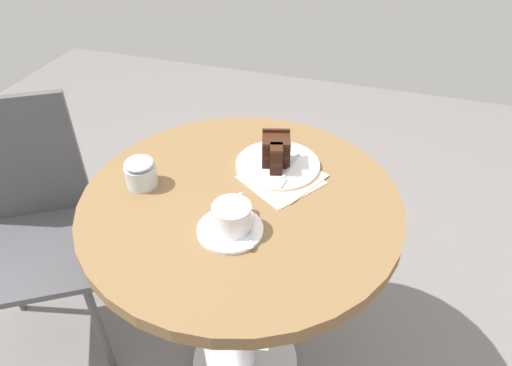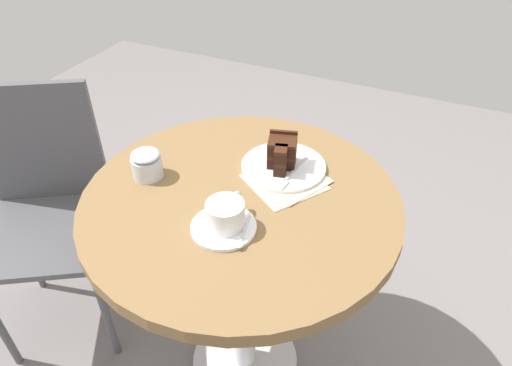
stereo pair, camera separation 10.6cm
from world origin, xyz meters
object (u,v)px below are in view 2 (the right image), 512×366
object	(u,v)px
cake_plate	(284,167)
cake_slice	(282,153)
sugar_pot	(147,164)
coffee_cup	(226,213)
fork	(289,176)
napkin	(287,181)
teaspoon	(243,235)
saucer	(224,227)
cafe_chair	(45,197)

from	to	relation	value
cake_plate	cake_slice	xyz separation A→B (m)	(-0.00, 0.01, 0.04)
cake_plate	sugar_pot	world-z (taller)	sugar_pot
coffee_cup	fork	distance (m)	0.22
napkin	sugar_pot	world-z (taller)	sugar_pot
teaspoon	cake_plate	bearing A→B (deg)	171.27
saucer	cake_plate	xyz separation A→B (m)	(0.26, -0.04, 0.00)
cake_slice	sugar_pot	bearing A→B (deg)	119.88
napkin	coffee_cup	bearing A→B (deg)	163.84
fork	sugar_pot	xyz separation A→B (m)	(-0.13, 0.33, 0.02)
fork	cake_plate	bearing A→B (deg)	-136.38
cake_plate	fork	world-z (taller)	fork
saucer	sugar_pot	world-z (taller)	sugar_pot
coffee_cup	cake_slice	size ratio (longest dim) A/B	1.12
saucer	cake_plate	world-z (taller)	cake_plate
cake_plate	napkin	size ratio (longest dim) A/B	0.93
teaspoon	saucer	bearing A→B (deg)	-114.60
coffee_cup	cake_plate	size ratio (longest dim) A/B	0.53
saucer	sugar_pot	distance (m)	0.28
cake_slice	coffee_cup	bearing A→B (deg)	173.89
cake_plate	cake_slice	size ratio (longest dim) A/B	2.13
saucer	cafe_chair	xyz separation A→B (m)	(0.09, 0.69, -0.22)
sugar_pot	cake_plate	bearing A→B (deg)	-60.27
saucer	teaspoon	size ratio (longest dim) A/B	1.45
saucer	cake_plate	bearing A→B (deg)	-7.71
napkin	sugar_pot	bearing A→B (deg)	110.95
saucer	sugar_pot	bearing A→B (deg)	70.71
fork	sugar_pot	bearing A→B (deg)	-62.19
saucer	cake_slice	bearing A→B (deg)	-6.64
cake_slice	fork	world-z (taller)	cake_slice
cake_plate	cafe_chair	world-z (taller)	cafe_chair
cake_slice	teaspoon	bearing A→B (deg)	-175.47
saucer	fork	world-z (taller)	fork
cafe_chair	coffee_cup	bearing A→B (deg)	-38.44
teaspoon	cake_plate	size ratio (longest dim) A/B	0.46
teaspoon	fork	distance (m)	0.23
saucer	cafe_chair	world-z (taller)	cafe_chair
cake_slice	fork	bearing A→B (deg)	-137.22
napkin	sugar_pot	size ratio (longest dim) A/B	3.06
cake_slice	cafe_chair	size ratio (longest dim) A/B	0.12
cake_plate	napkin	world-z (taller)	cake_plate
coffee_cup	fork	world-z (taller)	coffee_cup
coffee_cup	napkin	bearing A→B (deg)	-16.16
saucer	coffee_cup	distance (m)	0.04
cake_slice	sugar_pot	distance (m)	0.34
coffee_cup	teaspoon	size ratio (longest dim) A/B	1.15
cake_plate	sugar_pot	size ratio (longest dim) A/B	2.86
napkin	cafe_chair	xyz separation A→B (m)	(-0.12, 0.75, -0.22)
cafe_chair	sugar_pot	size ratio (longest dim) A/B	11.07
cake_plate	fork	bearing A→B (deg)	-142.88
saucer	cake_slice	xyz separation A→B (m)	(0.26, -0.03, 0.04)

